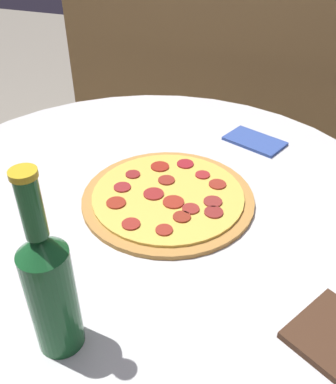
% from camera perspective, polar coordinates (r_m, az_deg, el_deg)
% --- Properties ---
extents(table, '(1.10, 1.10, 0.74)m').
position_cam_1_polar(table, '(1.02, -2.46, -9.26)').
color(table, silver).
rests_on(table, ground_plane).
extents(fence_panel, '(1.50, 0.04, 1.41)m').
position_cam_1_polar(fence_panel, '(1.74, 9.62, 16.21)').
color(fence_panel, olive).
rests_on(fence_panel, ground_plane).
extents(pizza, '(0.36, 0.36, 0.02)m').
position_cam_1_polar(pizza, '(0.90, 0.01, -0.63)').
color(pizza, '#B77F3D').
rests_on(pizza, table).
extents(beer_bottle, '(0.07, 0.07, 0.29)m').
position_cam_1_polar(beer_bottle, '(0.59, -15.45, -12.14)').
color(beer_bottle, '#195628').
rests_on(beer_bottle, table).
extents(napkin, '(0.17, 0.13, 0.01)m').
position_cam_1_polar(napkin, '(1.13, 11.48, 6.67)').
color(napkin, '#334C99').
rests_on(napkin, table).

